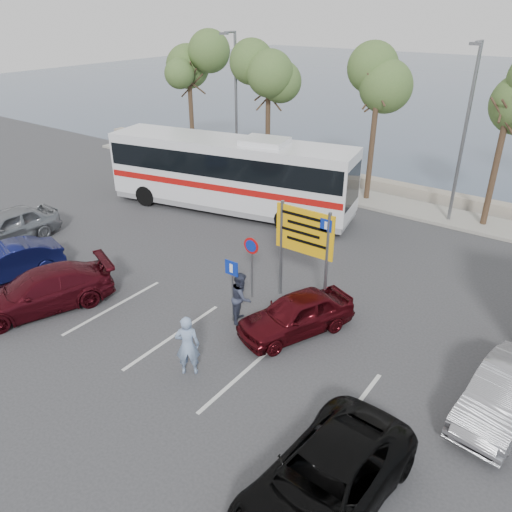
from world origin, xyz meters
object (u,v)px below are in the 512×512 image
Objects in this scene: coach_bus_left at (230,176)px; car_blue at (7,262)px; direction_sign at (304,239)px; street_lamp_left at (235,98)px; pedestrian_near at (187,345)px; pedestrian_far at (241,297)px; car_silver_a at (7,227)px; car_maroon at (41,291)px; suv_black at (324,483)px; car_red at (296,314)px; street_lamp_right at (465,127)px; car_silver_b at (504,394)px.

coach_bus_left reaches higher than car_blue.
street_lamp_left is at bearing 136.83° from direction_sign.
pedestrian_near is (-0.59, -5.20, -1.48)m from direction_sign.
pedestrian_far is at bearing -120.00° from pedestrian_near.
street_lamp_left is 14.41m from car_silver_a.
coach_bus_left is 2.64× the size of car_maroon.
pedestrian_far reaches higher than suv_black.
suv_black is at bearing -29.34° from car_red.
street_lamp_left is 23.42m from suv_black.
street_lamp_right reaches higher than car_red.
pedestrian_far is (-0.41, 3.00, -0.06)m from pedestrian_near.
car_silver_a reaches higher than car_silver_b.
suv_black is at bearing -81.30° from street_lamp_right.
suv_black is (4.60, -6.70, -1.75)m from direction_sign.
coach_bus_left is at bearing 144.36° from direction_sign.
street_lamp_left is 4.24× the size of pedestrian_near.
car_silver_a is (-2.00, -13.75, -3.84)m from street_lamp_left.
pedestrian_near is at bearing -148.23° from car_silver_b.
direction_sign is at bearing 173.39° from car_silver_b.
pedestrian_near reaches higher than car_silver_a.
car_red is 2.20× the size of pedestrian_far.
car_maroon is 1.20× the size of car_silver_b.
pedestrian_near is at bearing 14.15° from car_blue.
pedestrian_near is 3.03m from pedestrian_far.
pedestrian_near is (6.41, 0.46, 0.25)m from car_maroon.
coach_bus_left is 10.02m from pedestrian_far.
car_blue is at bearing -103.32° from coach_bus_left.
coach_bus_left is 7.17× the size of pedestrian_far.
street_lamp_left is 1.00× the size of street_lamp_right.
car_silver_a is 3.48m from car_blue.
suv_black is at bearing -7.66° from car_silver_a.
coach_bus_left is 3.27× the size of car_red.
car_maroon is at bearing -129.63° from car_red.
car_silver_a is 2.36× the size of pedestrian_near.
pedestrian_near reaches higher than car_red.
street_lamp_left is 1.80× the size of car_silver_a.
pedestrian_far is (10.00, -12.52, -3.71)m from street_lamp_left.
street_lamp_right is 20.71m from car_silver_a.
street_lamp_left and street_lamp_right have the same top height.
car_blue is 14.68m from suv_black.
street_lamp_left is at bearing 84.59° from car_silver_a.
suv_black is (2.60, -17.02, -3.92)m from street_lamp_right.
car_maroon is 6.43m from pedestrian_near.
car_red is 0.97× the size of car_silver_b.
car_maroon is 6.93m from pedestrian_far.
pedestrian_far reaches higher than car_silver_b.
direction_sign reaches higher than suv_black.
pedestrian_near is at bearing -99.47° from street_lamp_right.
car_silver_a is 1.11× the size of car_blue.
suv_black is (17.60, -3.27, -0.08)m from car_silver_a.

